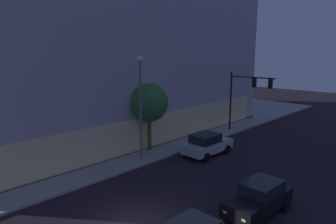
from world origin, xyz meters
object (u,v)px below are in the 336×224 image
car_black (259,198)px  car_silver (207,144)px  sidewalk_tree (149,103)px  traffic_light_far_corner (247,90)px  modern_building (84,46)px  street_lamp_sidewalk (140,95)px

car_black → car_silver: bearing=52.7°
car_silver → sidewalk_tree: bearing=123.1°
traffic_light_far_corner → car_black: bearing=-147.9°
car_black → car_silver: (5.64, 7.40, 0.04)m
modern_building → car_silver: bearing=-88.6°
sidewalk_tree → traffic_light_far_corner: bearing=-15.1°
modern_building → car_black: size_ratio=7.61×
traffic_light_far_corner → car_silver: (-7.96, -1.12, -3.54)m
traffic_light_far_corner → car_silver: bearing=-172.0°
modern_building → sidewalk_tree: bearing=-99.6°
sidewalk_tree → car_black: size_ratio=1.30×
street_lamp_sidewalk → sidewalk_tree: size_ratio=1.39×
car_black → street_lamp_sidewalk: bearing=83.8°
traffic_light_far_corner → car_silver: 8.78m
traffic_light_far_corner → sidewalk_tree: 10.93m
traffic_light_far_corner → street_lamp_sidewalk: street_lamp_sidewalk is taller
street_lamp_sidewalk → car_black: street_lamp_sidewalk is taller
sidewalk_tree → modern_building: bearing=80.4°
street_lamp_sidewalk → sidewalk_tree: (1.95, 1.17, -0.92)m
modern_building → sidewalk_tree: modern_building is taller
traffic_light_far_corner → street_lamp_sidewalk: size_ratio=0.78×
street_lamp_sidewalk → car_silver: bearing=-31.7°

